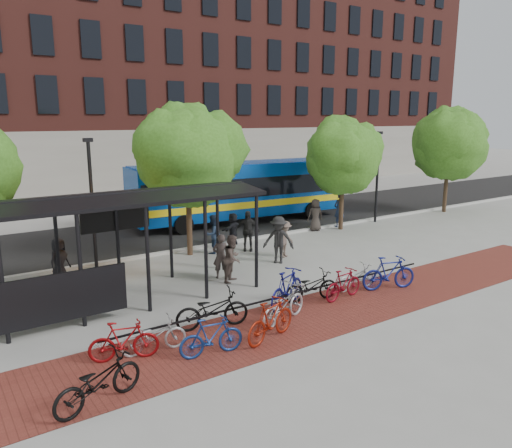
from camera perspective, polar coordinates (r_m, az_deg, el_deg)
ground at (r=20.94m, az=3.98°, el=-4.26°), size 160.00×160.00×0.00m
asphalt_street at (r=27.47m, az=-6.39°, el=-0.35°), size 160.00×8.00×0.01m
curb at (r=24.08m, az=-1.91°, el=-1.92°), size 160.00×0.25×0.12m
brick_strip at (r=16.13m, az=9.46°, el=-9.48°), size 24.00×3.00×0.01m
bike_rack_rail at (r=15.96m, az=3.77°, el=-9.58°), size 12.00×0.05×0.95m
building_brick at (r=47.59m, az=-6.23°, el=16.99°), size 55.00×14.00×20.00m
bus_shelter at (r=16.13m, az=-18.05°, el=1.18°), size 10.60×3.07×3.60m
tree_b at (r=21.41m, az=-7.69°, el=8.16°), size 5.15×4.20×6.47m
tree_c at (r=26.70m, az=10.00°, el=7.98°), size 4.66×3.80×5.92m
tree_d at (r=33.58m, az=21.27°, el=8.87°), size 5.39×4.40×6.55m
lamp_post_left at (r=20.35m, az=-18.23°, el=2.61°), size 0.35×0.20×5.12m
lamp_post_right at (r=29.09m, az=13.70°, el=5.56°), size 0.35×0.20×5.12m
bus at (r=28.37m, az=-1.75°, el=4.11°), size 12.76×3.82×3.40m
bike_0 at (r=11.29m, az=-17.61°, el=-16.78°), size 2.19×1.28×1.09m
bike_1 at (r=12.98m, az=-14.87°, el=-12.79°), size 1.78×0.98×1.03m
bike_2 at (r=13.24m, az=-11.63°, el=-12.42°), size 1.76×0.78×0.90m
bike_3 at (r=12.85m, az=-5.13°, el=-12.71°), size 1.74×0.73×1.02m
bike_4 at (r=14.38m, az=-5.04°, el=-9.72°), size 2.23×1.22×1.11m
bike_5 at (r=13.61m, az=1.70°, el=-10.91°), size 1.98×1.05×1.15m
bike_6 at (r=14.74m, az=3.14°, el=-9.20°), size 2.18×1.35×1.08m
bike_7 at (r=15.90m, az=3.56°, el=-7.33°), size 2.07×1.34×1.21m
bike_8 at (r=16.45m, az=6.32°, el=-7.09°), size 2.00×0.97×1.01m
bike_9 at (r=16.77m, az=9.96°, el=-6.78°), size 1.76×0.68×1.03m
bike_10 at (r=17.78m, az=11.35°, el=-5.99°), size 1.69×0.62×0.88m
bike_11 at (r=17.98m, az=14.94°, el=-5.44°), size 2.07×1.19×1.20m
pedestrian_0 at (r=19.23m, az=-21.56°, el=-3.97°), size 0.99×0.89×1.70m
pedestrian_1 at (r=18.59m, az=-4.04°, el=-3.68°), size 0.72×0.62×1.68m
pedestrian_2 at (r=21.98m, az=-4.96°, el=-1.16°), size 0.98×0.85×1.73m
pedestrian_3 at (r=21.36m, az=3.30°, el=-1.74°), size 1.13×0.82×1.57m
pedestrian_4 at (r=22.31m, az=-0.98°, el=-0.79°), size 1.14×0.95×1.83m
pedestrian_5 at (r=23.34m, az=-2.66°, el=-0.59°), size 1.47×1.09×1.54m
pedestrian_6 at (r=26.47m, az=6.80°, el=1.04°), size 0.94×0.74×1.70m
pedestrian_7 at (r=27.59m, az=9.50°, el=1.63°), size 0.71×0.47×1.91m
pedestrian_8 at (r=18.18m, az=-2.67°, el=-3.94°), size 1.07×1.03×1.74m
pedestrian_9 at (r=20.44m, az=2.59°, el=-1.82°), size 1.41×1.40×1.95m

